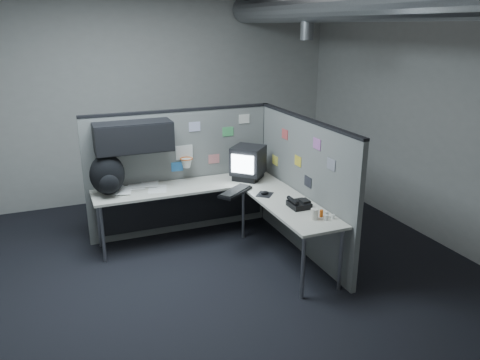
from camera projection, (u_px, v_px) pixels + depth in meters
name	position (u px, v px, depth m)	size (l,w,h in m)	color
room	(272.00, 80.00, 4.75)	(5.62, 5.62, 3.22)	black
partition_back	(169.00, 161.00, 5.89)	(2.44, 0.42, 1.63)	slate
partition_right	(303.00, 185.00, 5.53)	(0.07, 2.23, 1.63)	slate
desk	(214.00, 199.00, 5.68)	(2.31, 2.11, 0.73)	beige
monitor	(248.00, 162.00, 5.99)	(0.53, 0.53, 0.43)	black
keyboard	(235.00, 192.00, 5.52)	(0.51, 0.45, 0.04)	black
mouse	(265.00, 193.00, 5.48)	(0.26, 0.26, 0.04)	black
phone	(299.00, 204.00, 5.10)	(0.21, 0.23, 0.11)	black
bottles	(326.00, 215.00, 4.81)	(0.13, 0.14, 0.07)	silver
cup	(314.00, 214.00, 4.78)	(0.08, 0.08, 0.11)	silver
papers	(131.00, 187.00, 5.71)	(0.85, 0.67, 0.02)	white
backpack	(107.00, 175.00, 5.41)	(0.48, 0.47, 0.49)	black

